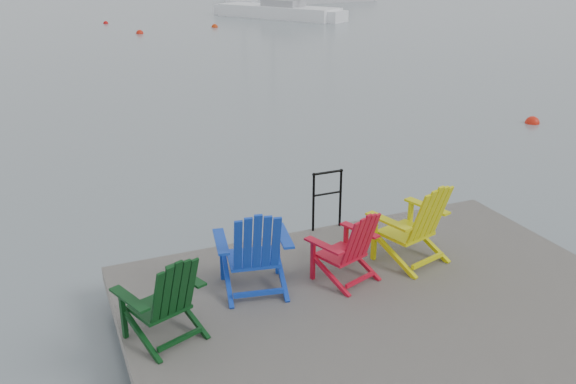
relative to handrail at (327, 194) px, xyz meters
name	(u,v)px	position (x,y,z in m)	size (l,w,h in m)	color
ground	(399,353)	(-0.25, -2.45, -1.04)	(400.00, 400.00, 0.00)	slate
dock	(401,328)	(-0.25, -2.45, -0.69)	(6.00, 5.00, 1.40)	#312F2B
handrail	(327,194)	(0.00, 0.00, 0.00)	(0.48, 0.04, 0.90)	black
chair_green	(165,297)	(-2.78, -1.84, -0.03)	(0.97, 0.93, 1.01)	black
chair_blue	(254,249)	(-1.59, -1.28, 0.02)	(1.00, 0.94, 1.12)	#1139B5
chair_red	(349,245)	(-0.44, -1.48, -0.06)	(0.92, 0.87, 0.96)	red
chair_yellow	(415,222)	(0.59, -1.38, 0.03)	(1.06, 1.00, 1.13)	#CFCE0B
sailboat_near	(279,13)	(12.44, 32.73, -0.69)	(6.66, 8.81, 12.25)	white
sailboat_mid	(243,0)	(13.93, 44.58, -0.69)	(5.64, 9.74, 12.95)	white
buoy_a	(532,123)	(8.55, 4.78, -1.04)	(0.38, 0.38, 0.38)	red
buoy_b	(140,34)	(2.15, 27.97, -1.04)	(0.41, 0.41, 0.41)	red
buoy_c	(215,27)	(6.86, 29.23, -1.04)	(0.40, 0.40, 0.40)	#BA300A
buoy_d	(106,24)	(1.05, 33.82, -1.04)	(0.32, 0.32, 0.32)	#B80A0A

